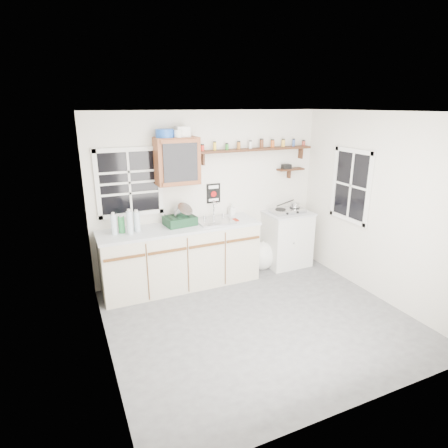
{
  "coord_description": "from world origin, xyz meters",
  "views": [
    {
      "loc": [
        -2.08,
        -3.57,
        2.57
      ],
      "look_at": [
        -0.24,
        0.55,
        1.13
      ],
      "focal_mm": 30.0,
      "sensor_mm": 36.0,
      "label": 1
    }
  ],
  "objects_px": {
    "upper_cabinet": "(177,161)",
    "dish_rack": "(181,218)",
    "hotplate": "(287,211)",
    "right_cabinet": "(287,238)",
    "spice_shelf": "(256,149)",
    "main_cabinet": "(181,256)"
  },
  "relations": [
    {
      "from": "dish_rack",
      "to": "hotplate",
      "type": "distance_m",
      "value": 1.77
    },
    {
      "from": "right_cabinet",
      "to": "dish_rack",
      "type": "xyz_separation_m",
      "value": [
        -1.8,
        0.04,
        0.57
      ]
    },
    {
      "from": "right_cabinet",
      "to": "upper_cabinet",
      "type": "xyz_separation_m",
      "value": [
        -1.8,
        0.12,
        1.37
      ]
    },
    {
      "from": "right_cabinet",
      "to": "spice_shelf",
      "type": "xyz_separation_m",
      "value": [
        -0.52,
        0.19,
        1.47
      ]
    },
    {
      "from": "upper_cabinet",
      "to": "dish_rack",
      "type": "xyz_separation_m",
      "value": [
        0.0,
        -0.07,
        -0.8
      ]
    },
    {
      "from": "upper_cabinet",
      "to": "dish_rack",
      "type": "bearing_deg",
      "value": -89.27
    },
    {
      "from": "upper_cabinet",
      "to": "hotplate",
      "type": "relative_size",
      "value": 1.2
    },
    {
      "from": "dish_rack",
      "to": "hotplate",
      "type": "xyz_separation_m",
      "value": [
        1.77,
        -0.06,
        -0.08
      ]
    },
    {
      "from": "main_cabinet",
      "to": "upper_cabinet",
      "type": "height_order",
      "value": "upper_cabinet"
    },
    {
      "from": "spice_shelf",
      "to": "hotplate",
      "type": "relative_size",
      "value": 3.53
    },
    {
      "from": "hotplate",
      "to": "upper_cabinet",
      "type": "bearing_deg",
      "value": 175.43
    },
    {
      "from": "spice_shelf",
      "to": "hotplate",
      "type": "xyz_separation_m",
      "value": [
        0.49,
        -0.21,
        -0.98
      ]
    },
    {
      "from": "right_cabinet",
      "to": "dish_rack",
      "type": "distance_m",
      "value": 1.89
    },
    {
      "from": "right_cabinet",
      "to": "upper_cabinet",
      "type": "relative_size",
      "value": 1.4
    },
    {
      "from": "upper_cabinet",
      "to": "hotplate",
      "type": "distance_m",
      "value": 1.98
    },
    {
      "from": "main_cabinet",
      "to": "dish_rack",
      "type": "height_order",
      "value": "dish_rack"
    },
    {
      "from": "main_cabinet",
      "to": "hotplate",
      "type": "bearing_deg",
      "value": 0.17
    },
    {
      "from": "dish_rack",
      "to": "upper_cabinet",
      "type": "bearing_deg",
      "value": 83.95
    },
    {
      "from": "main_cabinet",
      "to": "spice_shelf",
      "type": "distance_m",
      "value": 1.98
    },
    {
      "from": "main_cabinet",
      "to": "upper_cabinet",
      "type": "bearing_deg",
      "value": 76.32
    },
    {
      "from": "upper_cabinet",
      "to": "right_cabinet",
      "type": "bearing_deg",
      "value": -3.76
    },
    {
      "from": "right_cabinet",
      "to": "hotplate",
      "type": "xyz_separation_m",
      "value": [
        -0.03,
        -0.02,
        0.49
      ]
    }
  ]
}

